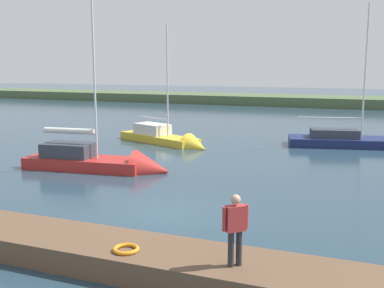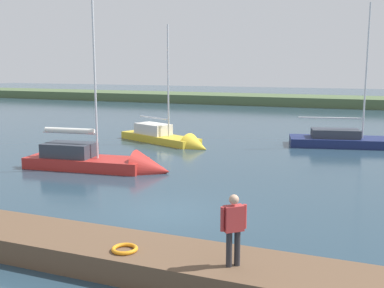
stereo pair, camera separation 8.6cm
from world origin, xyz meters
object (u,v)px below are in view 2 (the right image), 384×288
Objects in this scene: person_on_dock at (234,225)px; life_ring_buoy at (125,249)px; sailboat_near_dock at (105,165)px; sailboat_inner_slip at (168,141)px; sailboat_far_right at (378,144)px.

life_ring_buoy is at bearing -128.50° from person_on_dock.
sailboat_near_dock reaches higher than sailboat_inner_slip.
life_ring_buoy is 2.89m from person_on_dock.
person_on_dock is at bearing -176.48° from life_ring_buoy.
sailboat_far_right is 6.07× the size of person_on_dock.
person_on_dock is (-2.74, -0.17, 0.92)m from life_ring_buoy.
sailboat_far_right reaches higher than sailboat_inner_slip.
sailboat_near_dock is at bearing -63.44° from sailboat_inner_slip.
sailboat_inner_slip is at bearing 166.85° from person_on_dock.
sailboat_inner_slip is 5.14× the size of person_on_dock.
person_on_dock is (-9.74, 9.91, 1.37)m from sailboat_near_dock.
life_ring_buoy is 0.39× the size of person_on_dock.
sailboat_near_dock is at bearing -177.51° from person_on_dock.
life_ring_buoy is at bearing -44.44° from sailboat_inner_slip.
life_ring_buoy is 20.01m from sailboat_inner_slip.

